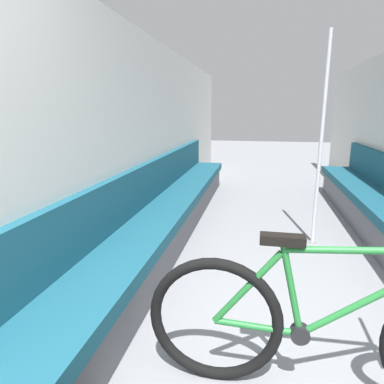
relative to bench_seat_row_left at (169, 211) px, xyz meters
name	(u,v)px	position (x,y,z in m)	size (l,w,h in m)	color
wall_left	(146,139)	(-0.27, 0.06, 0.78)	(0.10, 9.28, 2.10)	silver
bench_seat_row_left	(169,211)	(0.00, 0.00, 0.00)	(0.49, 5.25, 0.83)	#5B5B60
bicycle	(330,330)	(1.30, -1.96, 0.08)	(1.76, 0.46, 0.86)	black
grab_pole_near	(321,146)	(1.52, 0.08, 0.74)	(0.08, 0.08, 2.08)	gray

